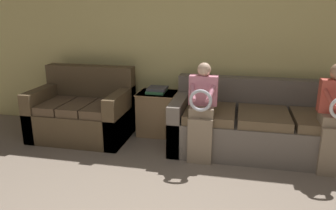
% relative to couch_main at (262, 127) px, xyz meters
% --- Properties ---
extents(wall_back, '(6.78, 0.06, 2.55)m').
position_rel_couch_main_xyz_m(wall_back, '(-0.89, 0.56, 0.96)').
color(wall_back, '#DBCC7F').
rests_on(wall_back, ground_plane).
extents(couch_main, '(2.24, 0.97, 0.86)m').
position_rel_couch_main_xyz_m(couch_main, '(0.00, 0.00, 0.00)').
color(couch_main, '#70665B').
rests_on(couch_main, ground_plane).
extents(couch_side, '(1.30, 0.88, 0.96)m').
position_rel_couch_main_xyz_m(couch_side, '(-2.42, -0.03, 0.02)').
color(couch_side, brown).
rests_on(couch_side, ground_plane).
extents(child_left_seated, '(0.34, 0.37, 1.15)m').
position_rel_couch_main_xyz_m(child_left_seated, '(-0.72, -0.41, 0.31)').
color(child_left_seated, gray).
rests_on(child_left_seated, ground_plane).
extents(child_right_seated, '(0.34, 0.38, 1.20)m').
position_rel_couch_main_xyz_m(child_right_seated, '(0.72, -0.41, 0.35)').
color(child_right_seated, gray).
rests_on(child_right_seated, ground_plane).
extents(side_shelf, '(0.54, 0.47, 0.61)m').
position_rel_couch_main_xyz_m(side_shelf, '(-1.42, 0.28, -0.00)').
color(side_shelf, '#9E7A51').
rests_on(side_shelf, ground_plane).
extents(book_stack, '(0.27, 0.31, 0.07)m').
position_rel_couch_main_xyz_m(book_stack, '(-1.43, 0.29, 0.33)').
color(book_stack, '#3D8451').
rests_on(book_stack, side_shelf).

